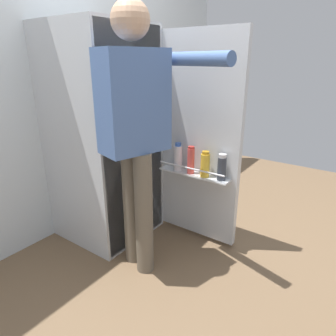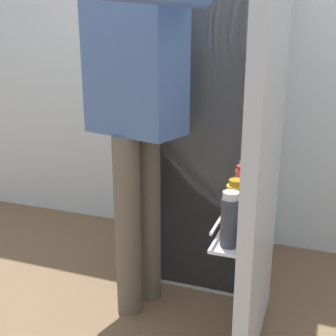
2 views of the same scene
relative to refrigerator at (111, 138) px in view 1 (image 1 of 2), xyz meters
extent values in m
plane|color=brown|center=(-0.03, -0.53, -0.82)|extent=(5.36, 5.36, 0.00)
cube|color=silver|center=(-0.03, 0.43, 0.48)|extent=(4.40, 0.10, 2.60)
cube|color=silver|center=(-0.03, 0.05, 0.00)|extent=(0.66, 0.66, 1.64)
cube|color=white|center=(-0.03, -0.27, 0.00)|extent=(0.62, 0.01, 1.60)
cube|color=white|center=(-0.03, -0.23, 0.07)|extent=(0.58, 0.09, 0.01)
cube|color=silver|center=(0.33, -0.61, 0.00)|extent=(0.05, 0.66, 1.57)
cube|color=white|center=(0.25, -0.61, -0.25)|extent=(0.10, 0.58, 0.01)
cylinder|color=silver|center=(0.21, -0.61, -0.19)|extent=(0.01, 0.55, 0.01)
cylinder|color=white|center=(0.25, -0.47, -0.15)|extent=(0.07, 0.07, 0.20)
cylinder|color=#335BB2|center=(0.25, -0.47, -0.04)|extent=(0.05, 0.05, 0.03)
cylinder|color=#333842|center=(0.26, -0.83, -0.16)|extent=(0.06, 0.06, 0.17)
cylinder|color=silver|center=(0.26, -0.83, -0.06)|extent=(0.06, 0.06, 0.03)
cylinder|color=#DB4C47|center=(0.25, -0.58, -0.15)|extent=(0.05, 0.05, 0.20)
cylinder|color=#B22D28|center=(0.25, -0.58, -0.04)|extent=(0.05, 0.05, 0.02)
cylinder|color=gold|center=(0.25, -0.70, -0.16)|extent=(0.07, 0.07, 0.17)
cylinder|color=#BC8419|center=(0.25, -0.70, -0.06)|extent=(0.05, 0.05, 0.02)
cylinder|color=gold|center=(-0.11, -0.23, 0.13)|extent=(0.09, 0.09, 0.10)
cylinder|color=#665B4C|center=(-0.22, -0.40, -0.39)|extent=(0.12, 0.12, 0.85)
cylinder|color=#665B4C|center=(-0.26, -0.54, -0.39)|extent=(0.12, 0.12, 0.85)
cube|color=#4C6BA3|center=(-0.24, -0.47, 0.33)|extent=(0.45, 0.32, 0.60)
sphere|color=tan|center=(-0.24, -0.47, 0.78)|extent=(0.22, 0.22, 0.22)
cylinder|color=#4C6BA3|center=(-0.19, -0.27, 0.31)|extent=(0.08, 0.08, 0.57)
cylinder|color=#4C6BA3|center=(-0.02, -0.74, 0.58)|extent=(0.23, 0.57, 0.08)
camera|label=1|loc=(-1.59, -1.68, 0.57)|focal=31.90mm
camera|label=2|loc=(0.53, -2.17, 0.45)|focal=46.63mm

